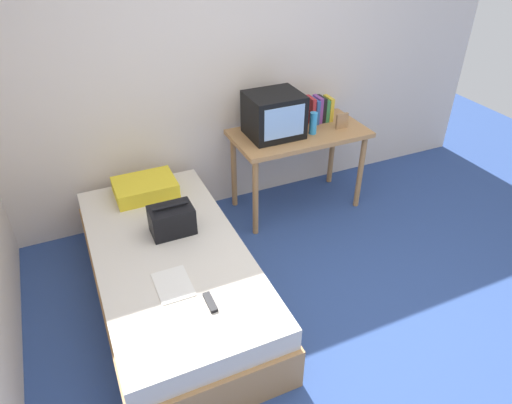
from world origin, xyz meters
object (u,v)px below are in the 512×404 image
bed (172,276)px  remote_dark (210,302)px  water_bottle (313,123)px  magazine (173,284)px  pillow (145,188)px  desk (299,142)px  handbag (172,220)px  book_row (319,109)px  tv (274,115)px  picture_frame (342,121)px

bed → remote_dark: size_ratio=12.82×
water_bottle → magazine: water_bottle is taller
pillow → desk: bearing=-0.4°
water_bottle → handbag: size_ratio=0.63×
bed → handbag: (0.08, 0.18, 0.34)m
book_row → remote_dark: 2.15m
desk → tv: (-0.23, 0.03, 0.28)m
pillow → remote_dark: (0.07, -1.32, -0.05)m
book_row → remote_dark: (-1.55, -1.44, -0.38)m
handbag → remote_dark: size_ratio=1.92×
water_bottle → handbag: bearing=-161.1°
book_row → picture_frame: (0.11, -0.21, -0.04)m
tv → handbag: tv is taller
pillow → handbag: bearing=-83.6°
book_row → picture_frame: 0.24m
desk → book_row: 0.35m
water_bottle → magazine: 1.86m
desk → book_row: (0.26, 0.12, 0.21)m
picture_frame → pillow: picture_frame is taller
bed → remote_dark: remote_dark is taller
tv → picture_frame: tv is taller
tv → magazine: (-1.21, -1.11, -0.46)m
book_row → water_bottle: bearing=-130.5°
book_row → tv: bearing=-169.2°
bed → pillow: pillow is taller
magazine → pillow: bearing=85.6°
bed → water_bottle: (1.46, 0.65, 0.62)m
tv → remote_dark: size_ratio=2.82×
bed → water_bottle: bearing=24.1°
water_bottle → magazine: (-1.53, -0.99, -0.38)m
desk → water_bottle: water_bottle is taller
desk → book_row: bearing=25.7°
handbag → magazine: size_ratio=1.03×
water_bottle → book_row: (0.18, 0.21, 0.02)m
remote_dark → magazine: bearing=123.2°
book_row → picture_frame: book_row is taller
water_bottle → tv: bearing=160.3°
handbag → bed: bearing=-114.3°
desk → pillow: 1.37m
water_bottle → pillow: 1.48m
tv → water_bottle: bearing=-19.7°
picture_frame → book_row: bearing=116.1°
bed → picture_frame: (1.74, 0.64, 0.59)m
bed → water_bottle: 1.72m
desk → magazine: bearing=-143.3°
bed → tv: 1.55m
bed → book_row: 1.95m
picture_frame → magazine: bearing=-151.4°
book_row → handbag: bearing=-156.4°
desk → water_bottle: bearing=-45.0°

